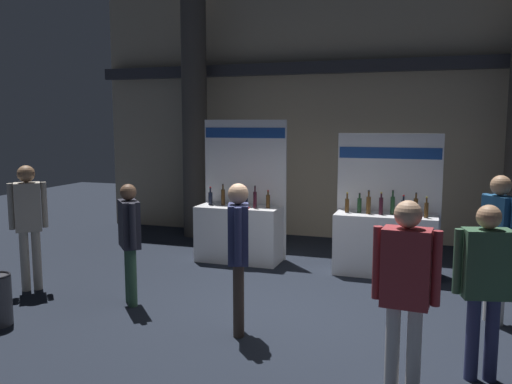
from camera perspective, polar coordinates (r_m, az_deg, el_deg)
ground_plane at (r=6.80m, az=3.27°, el=-13.21°), size 24.00×24.00×0.00m
hall_colonnade at (r=11.01m, az=10.03°, el=11.16°), size 11.10×1.19×6.38m
exhibitor_booth_0 at (r=9.23m, az=-1.79°, el=-3.77°), size 1.52×0.70×2.46m
exhibitor_booth_1 at (r=8.67m, az=13.80°, el=-4.88°), size 1.65×0.66×2.24m
visitor_0 at (r=8.18m, az=-23.37°, el=-2.38°), size 0.43×0.42×1.81m
visitor_1 at (r=6.91m, az=24.65°, el=-4.34°), size 0.40×0.41×1.79m
visitor_3 at (r=5.94m, az=-1.91°, el=-5.87°), size 0.32×0.49×1.74m
visitor_4 at (r=7.14m, az=-13.51°, el=-4.34°), size 0.46×0.47×1.61m
visitor_5 at (r=5.33m, az=23.55°, el=-8.34°), size 0.58×0.34×1.67m
visitor_6 at (r=4.72m, az=15.85°, el=-9.24°), size 0.57×0.29×1.76m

